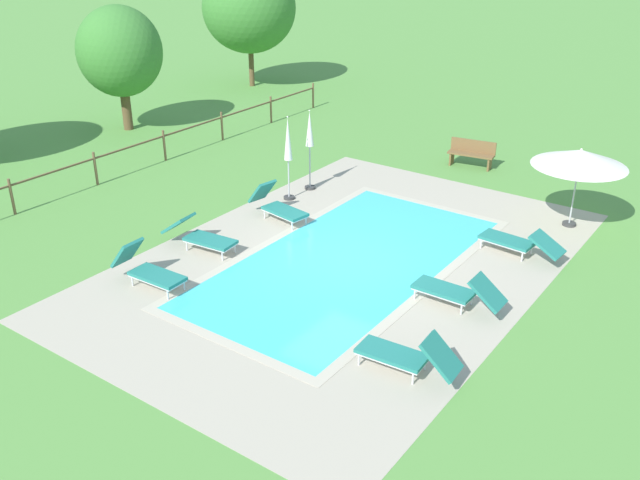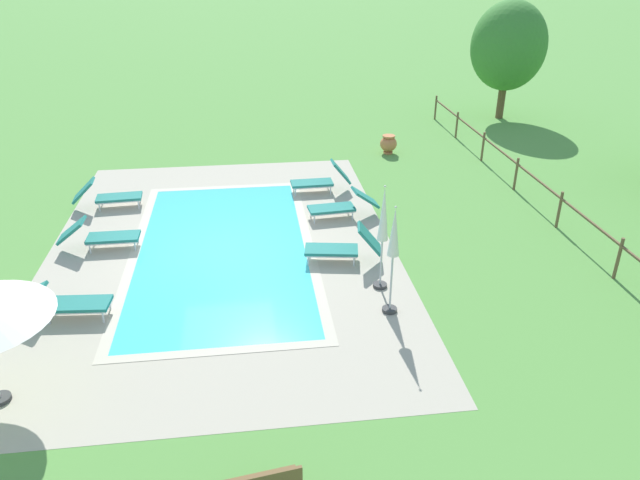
% 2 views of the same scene
% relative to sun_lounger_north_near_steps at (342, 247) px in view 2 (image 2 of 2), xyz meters
% --- Properties ---
extents(ground_plane, '(160.00, 160.00, 0.00)m').
position_rel_sun_lounger_north_near_steps_xyz_m(ground_plane, '(-1.02, -2.95, -0.39)').
color(ground_plane, '#599342').
extents(pool_deck_paving, '(13.03, 8.78, 0.01)m').
position_rel_sun_lounger_north_near_steps_xyz_m(pool_deck_paving, '(-1.02, -2.95, -0.39)').
color(pool_deck_paving, '#B2A893').
rests_on(pool_deck_paving, ground).
extents(swimming_pool_water, '(8.44, 4.19, 0.01)m').
position_rel_sun_lounger_north_near_steps_xyz_m(swimming_pool_water, '(-1.02, -2.95, -0.39)').
color(swimming_pool_water, '#42CCD6').
rests_on(swimming_pool_water, ground).
extents(pool_coping_rim, '(8.92, 4.67, 0.01)m').
position_rel_sun_lounger_north_near_steps_xyz_m(pool_coping_rim, '(-1.02, -2.95, -0.38)').
color(pool_coping_rim, '#C0B59F').
rests_on(pool_coping_rim, ground).
extents(sun_lounger_north_near_steps, '(0.90, 1.94, 0.98)m').
position_rel_sun_lounger_north_near_steps_xyz_m(sun_lounger_north_near_steps, '(0.00, 0.00, 0.00)').
color(sun_lounger_north_near_steps, '#237A70').
rests_on(sun_lounger_north_near_steps, ground).
extents(sun_lounger_north_mid, '(0.77, 2.10, 0.73)m').
position_rel_sun_lounger_north_near_steps_xyz_m(sun_lounger_north_mid, '(1.69, -6.16, -0.04)').
color(sun_lounger_north_mid, '#237A70').
rests_on(sun_lounger_north_mid, ground).
extents(sun_lounger_north_far, '(0.79, 2.05, 0.83)m').
position_rel_sun_lounger_north_near_steps_xyz_m(sun_lounger_north_far, '(-2.59, 0.39, -0.02)').
color(sun_lounger_north_far, '#237A70').
rests_on(sun_lounger_north_far, ground).
extents(sun_lounger_north_end, '(0.61, 1.99, 0.85)m').
position_rel_sun_lounger_north_near_steps_xyz_m(sun_lounger_north_end, '(-1.44, -6.00, -0.02)').
color(sun_lounger_north_end, '#237A70').
rests_on(sun_lounger_north_end, ground).
extents(sun_lounger_south_near_corner, '(0.72, 1.97, 0.91)m').
position_rel_sun_lounger_north_near_steps_xyz_m(sun_lounger_south_near_corner, '(-4.16, -6.30, -0.01)').
color(sun_lounger_south_near_corner, '#237A70').
rests_on(sun_lounger_south_near_corner, ground).
extents(sun_lounger_south_far, '(0.66, 1.87, 0.99)m').
position_rel_sun_lounger_north_near_steps_xyz_m(sun_lounger_south_far, '(-4.61, 0.04, 0.00)').
color(sun_lounger_south_far, '#237A70').
rests_on(sun_lounger_south_far, ground).
extents(patio_umbrella_closed_row_west, '(0.32, 0.32, 2.45)m').
position_rel_sun_lounger_north_near_steps_xyz_m(patio_umbrella_closed_row_west, '(2.35, 0.65, 1.25)').
color(patio_umbrella_closed_row_west, '#383838').
rests_on(patio_umbrella_closed_row_west, ground).
extents(patio_umbrella_closed_row_centre, '(0.32, 0.32, 2.49)m').
position_rel_sun_lounger_north_near_steps_xyz_m(patio_umbrella_closed_row_centre, '(1.33, 0.66, 1.22)').
color(patio_umbrella_closed_row_centre, '#383838').
rests_on(patio_umbrella_closed_row_centre, ground).
extents(terracotta_urn_near_fence, '(0.62, 0.62, 0.69)m').
position_rel_sun_lounger_north_near_steps_xyz_m(terracotta_urn_near_fence, '(-8.09, 3.04, -0.02)').
color(terracotta_urn_near_fence, '#C67547').
rests_on(terracotta_urn_near_fence, ground).
extents(perimeter_fence, '(22.73, 0.08, 1.05)m').
position_rel_sun_lounger_north_near_steps_xyz_m(perimeter_fence, '(-1.19, 6.19, 0.29)').
color(perimeter_fence, brown).
rests_on(perimeter_fence, ground).
extents(tree_west_mid, '(3.18, 3.18, 4.98)m').
position_rel_sun_lounger_north_near_steps_xyz_m(tree_west_mid, '(-12.39, 9.13, 2.71)').
color(tree_west_mid, brown).
rests_on(tree_west_mid, ground).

